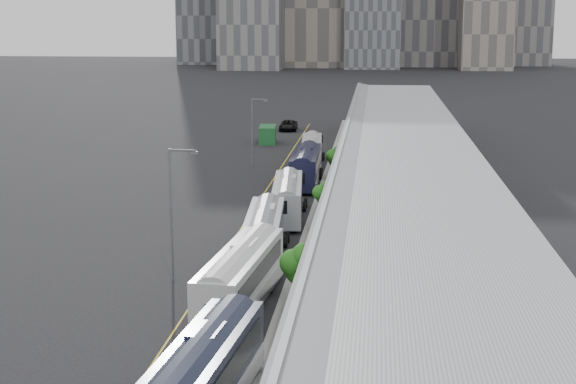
# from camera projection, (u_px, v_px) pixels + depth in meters

# --- Properties ---
(sidewalk) EXTENTS (10.00, 170.00, 0.12)m
(sidewalk) POSITION_uv_depth(u_px,v_px,m) (361.00, 235.00, 74.40)
(sidewalk) COLOR gray
(sidewalk) RESTS_ON ground
(lane_line) EXTENTS (0.12, 160.00, 0.02)m
(lane_line) POSITION_uv_depth(u_px,v_px,m) (238.00, 233.00, 75.45)
(lane_line) COLOR gold
(lane_line) RESTS_ON ground
(depot) EXTENTS (12.45, 160.40, 7.20)m
(depot) POSITION_uv_depth(u_px,v_px,m) (410.00, 196.00, 73.34)
(depot) COLOR gray
(depot) RESTS_ON ground
(bus_2) EXTENTS (3.91, 13.89, 4.01)m
(bus_2) POSITION_uv_depth(u_px,v_px,m) (241.00, 283.00, 55.37)
(bus_2) COLOR silver
(bus_2) RESTS_ON ground
(bus_3) EXTENTS (3.50, 13.14, 3.80)m
(bus_3) POSITION_uv_depth(u_px,v_px,m) (264.00, 238.00, 67.13)
(bus_3) COLOR gray
(bus_3) RESTS_ON ground
(bus_4) EXTENTS (3.53, 12.85, 3.71)m
(bus_4) POSITION_uv_depth(u_px,v_px,m) (288.00, 202.00, 80.58)
(bus_4) COLOR #989BA1
(bus_4) RESTS_ON ground
(bus_5) EXTENTS (3.04, 13.72, 3.99)m
(bus_5) POSITION_uv_depth(u_px,v_px,m) (306.00, 170.00, 96.98)
(bus_5) COLOR black
(bus_5) RESTS_ON ground
(bus_6) EXTENTS (3.18, 12.19, 3.53)m
(bus_6) POSITION_uv_depth(u_px,v_px,m) (312.00, 153.00, 110.44)
(bus_6) COLOR silver
(bus_6) RESTS_ON ground
(tree_1) EXTENTS (2.34, 2.34, 4.25)m
(tree_1) POSITION_uv_depth(u_px,v_px,m) (302.00, 262.00, 55.11)
(tree_1) COLOR black
(tree_1) RESTS_ON ground
(tree_2) EXTENTS (1.69, 1.69, 4.33)m
(tree_2) POSITION_uv_depth(u_px,v_px,m) (326.00, 194.00, 74.65)
(tree_2) COLOR black
(tree_2) RESTS_ON ground
(tree_3) EXTENTS (2.00, 2.00, 3.95)m
(tree_3) POSITION_uv_depth(u_px,v_px,m) (337.00, 157.00, 98.01)
(tree_3) COLOR black
(tree_3) RESTS_ON ground
(street_lamp_near) EXTENTS (2.04, 0.22, 9.35)m
(street_lamp_near) POSITION_uv_depth(u_px,v_px,m) (174.00, 206.00, 60.61)
(street_lamp_near) COLOR #59595E
(street_lamp_near) RESTS_ON ground
(street_lamp_far) EXTENTS (2.04, 0.22, 8.53)m
(street_lamp_far) POSITION_uv_depth(u_px,v_px,m) (254.00, 128.00, 107.10)
(street_lamp_far) COLOR #59595E
(street_lamp_far) RESTS_ON ground
(shipping_container) EXTENTS (2.82, 5.95, 2.52)m
(shipping_container) POSITION_uv_depth(u_px,v_px,m) (268.00, 135.00, 129.49)
(shipping_container) COLOR #174B22
(shipping_container) RESTS_ON ground
(suv) EXTENTS (3.02, 6.18, 1.69)m
(suv) POSITION_uv_depth(u_px,v_px,m) (288.00, 125.00, 144.23)
(suv) COLOR black
(suv) RESTS_ON ground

